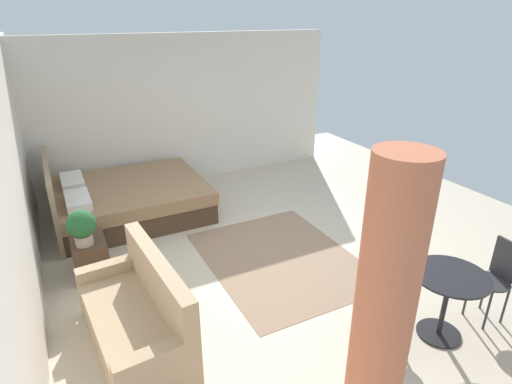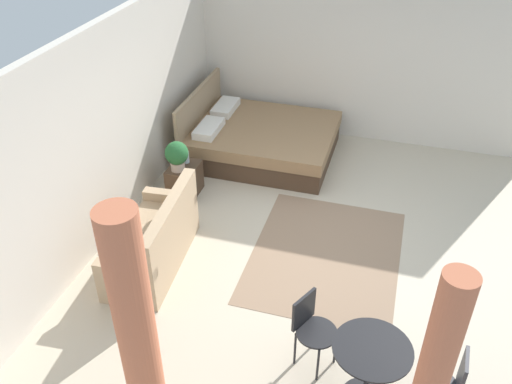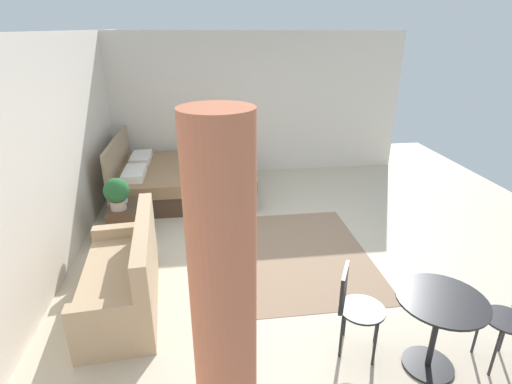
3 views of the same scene
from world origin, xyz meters
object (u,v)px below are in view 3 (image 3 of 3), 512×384
nightstand (125,221)px  potted_plant (117,192)px  vase (123,196)px  cafe_chair_near_window (354,302)px  balcony_table (437,320)px  bed (183,179)px  couch (125,279)px

nightstand → potted_plant: size_ratio=1.21×
vase → cafe_chair_near_window: 3.46m
vase → potted_plant: bearing=172.2°
nightstand → balcony_table: balcony_table is taller
balcony_table → vase: bearing=46.2°
bed → vase: (-1.30, 0.74, 0.28)m
couch → vase: 1.67m
nightstand → potted_plant: potted_plant is taller
cafe_chair_near_window → balcony_table: bearing=-116.6°
vase → balcony_table: balcony_table is taller
couch → cafe_chair_near_window: (-0.90, -2.10, 0.19)m
couch → nightstand: (1.51, 0.25, -0.08)m
bed → nightstand: bearing=152.7°
bed → cafe_chair_near_window: (-3.83, -1.62, 0.22)m
bed → couch: bed is taller
nightstand → potted_plant: (-0.10, 0.04, 0.48)m
bed → vase: bed is taller
nightstand → bed: bearing=-27.3°
potted_plant → nightstand: bearing=-20.7°
nightstand → cafe_chair_near_window: bearing=-135.7°
potted_plant → cafe_chair_near_window: bearing=-134.1°
couch → balcony_table: size_ratio=2.29×
potted_plant → bed: bearing=-26.9°
balcony_table → nightstand: bearing=47.4°
bed → balcony_table: size_ratio=3.15×
potted_plant → cafe_chair_near_window: (-2.31, -2.39, -0.21)m
bed → couch: size_ratio=1.38×
couch → nightstand: bearing=9.5°
vase → cafe_chair_near_window: size_ratio=0.22×
nightstand → vase: (0.12, 0.01, 0.32)m
bed → potted_plant: bed is taller
couch → vase: couch is taller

